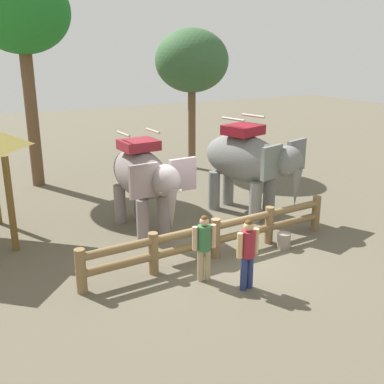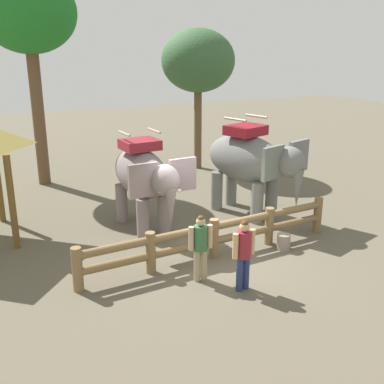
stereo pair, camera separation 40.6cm
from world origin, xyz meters
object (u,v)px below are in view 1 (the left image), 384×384
object	(u,v)px
tourist_man_in_blue	(248,250)
tree_back_center	(192,62)
elephant_center	(248,161)
feed_bucket	(284,241)
elephant_near_left	(143,177)
tree_far_left	(21,15)
tourist_woman_in_black	(204,243)
log_fence	(215,235)

from	to	relation	value
tourist_man_in_blue	tree_back_center	size ratio (longest dim) A/B	0.28
tree_back_center	elephant_center	bearing A→B (deg)	-100.67
tourist_man_in_blue	feed_bucket	world-z (taller)	tourist_man_in_blue
elephant_near_left	tree_far_left	distance (m)	8.08
tourist_man_in_blue	tree_far_left	world-z (taller)	tree_far_left
tourist_woman_in_black	tree_far_left	distance (m)	11.34
tourist_woman_in_black	feed_bucket	bearing A→B (deg)	11.85
feed_bucket	tree_far_left	bearing A→B (deg)	117.79
log_fence	elephant_near_left	world-z (taller)	elephant_near_left
elephant_near_left	tree_far_left	bearing A→B (deg)	107.11
tree_back_center	tree_far_left	bearing A→B (deg)	176.63
elephant_near_left	elephant_center	size ratio (longest dim) A/B	0.91
tree_back_center	feed_bucket	world-z (taller)	tree_back_center
elephant_near_left	elephant_center	bearing A→B (deg)	-2.90
elephant_near_left	feed_bucket	size ratio (longest dim) A/B	8.09
tree_back_center	log_fence	bearing A→B (deg)	-113.42
feed_bucket	tourist_man_in_blue	bearing A→B (deg)	-146.88
elephant_near_left	feed_bucket	world-z (taller)	elephant_near_left
elephant_center	tree_far_left	xyz separation A→B (m)	(-5.42, 6.51, 4.50)
elephant_near_left	tourist_woman_in_black	distance (m)	3.53
tree_back_center	feed_bucket	size ratio (longest dim) A/B	13.94
log_fence	feed_bucket	world-z (taller)	log_fence
tourist_woman_in_black	tree_far_left	bearing A→B (deg)	101.88
tree_far_left	tree_back_center	world-z (taller)	tree_far_left
elephant_center	tourist_man_in_blue	bearing A→B (deg)	-123.51
elephant_center	tree_back_center	world-z (taller)	tree_back_center
tourist_woman_in_black	log_fence	bearing A→B (deg)	48.02
elephant_center	tree_far_left	bearing A→B (deg)	129.79
elephant_near_left	feed_bucket	distance (m)	4.33
log_fence	elephant_center	world-z (taller)	elephant_center
elephant_center	tree_back_center	size ratio (longest dim) A/B	0.64
log_fence	tree_back_center	world-z (taller)	tree_back_center
elephant_near_left	tourist_woman_in_black	bearing A→B (deg)	-88.18
tourist_woman_in_black	tourist_man_in_blue	size ratio (longest dim) A/B	0.97
tourist_woman_in_black	tree_back_center	size ratio (longest dim) A/B	0.27
feed_bucket	tourist_woman_in_black	bearing A→B (deg)	-168.15
log_fence	tourist_woman_in_black	size ratio (longest dim) A/B	4.55
log_fence	elephant_near_left	xyz separation A→B (m)	(-0.97, 2.50, 1.05)
elephant_near_left	tourist_woman_in_black	world-z (taller)	elephant_near_left
elephant_center	tree_back_center	xyz separation A→B (m)	(1.15, 6.12, 2.81)
tourist_man_in_blue	tree_far_left	distance (m)	12.16
tourist_woman_in_black	tree_far_left	world-z (taller)	tree_far_left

